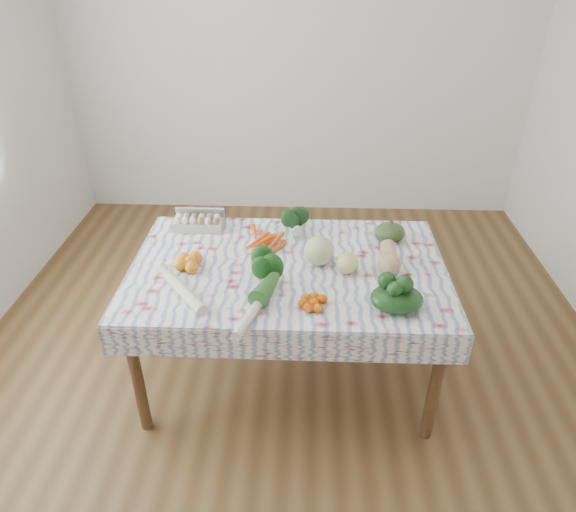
{
  "coord_description": "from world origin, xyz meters",
  "views": [
    {
      "loc": [
        0.09,
        -2.28,
        2.22
      ],
      "look_at": [
        0.0,
        0.0,
        0.82
      ],
      "focal_mm": 32.0,
      "sensor_mm": 36.0,
      "label": 1
    }
  ],
  "objects_px": {
    "dining_table": "(288,278)",
    "kabocha_squash": "(390,232)",
    "egg_carton": "(198,224)",
    "grapefruit": "(348,263)",
    "cabbage": "(319,251)",
    "butternut_squash": "(389,256)"
  },
  "relations": [
    {
      "from": "egg_carton",
      "to": "kabocha_squash",
      "type": "height_order",
      "value": "kabocha_squash"
    },
    {
      "from": "egg_carton",
      "to": "butternut_squash",
      "type": "distance_m",
      "value": 1.13
    },
    {
      "from": "dining_table",
      "to": "butternut_squash",
      "type": "xyz_separation_m",
      "value": [
        0.53,
        0.02,
        0.14
      ]
    },
    {
      "from": "dining_table",
      "to": "kabocha_squash",
      "type": "height_order",
      "value": "kabocha_squash"
    },
    {
      "from": "grapefruit",
      "to": "egg_carton",
      "type": "bearing_deg",
      "value": 153.36
    },
    {
      "from": "egg_carton",
      "to": "cabbage",
      "type": "bearing_deg",
      "value": -25.81
    },
    {
      "from": "egg_carton",
      "to": "grapefruit",
      "type": "xyz_separation_m",
      "value": [
        0.85,
        -0.43,
        0.02
      ]
    },
    {
      "from": "cabbage",
      "to": "grapefruit",
      "type": "relative_size",
      "value": 1.41
    },
    {
      "from": "egg_carton",
      "to": "kabocha_squash",
      "type": "xyz_separation_m",
      "value": [
        1.11,
        -0.09,
        0.02
      ]
    },
    {
      "from": "grapefruit",
      "to": "cabbage",
      "type": "bearing_deg",
      "value": 151.12
    },
    {
      "from": "butternut_squash",
      "to": "grapefruit",
      "type": "distance_m",
      "value": 0.23
    },
    {
      "from": "butternut_squash",
      "to": "grapefruit",
      "type": "height_order",
      "value": "butternut_squash"
    },
    {
      "from": "butternut_squash",
      "to": "dining_table",
      "type": "bearing_deg",
      "value": -172.66
    },
    {
      "from": "egg_carton",
      "to": "butternut_squash",
      "type": "relative_size",
      "value": 1.17
    },
    {
      "from": "dining_table",
      "to": "grapefruit",
      "type": "xyz_separation_m",
      "value": [
        0.31,
        -0.06,
        0.14
      ]
    },
    {
      "from": "dining_table",
      "to": "kabocha_squash",
      "type": "distance_m",
      "value": 0.65
    },
    {
      "from": "kabocha_squash",
      "to": "grapefruit",
      "type": "xyz_separation_m",
      "value": [
        -0.26,
        -0.34,
        0.0
      ]
    },
    {
      "from": "egg_carton",
      "to": "cabbage",
      "type": "height_order",
      "value": "cabbage"
    },
    {
      "from": "dining_table",
      "to": "kabocha_squash",
      "type": "relative_size",
      "value": 9.64
    },
    {
      "from": "kabocha_squash",
      "to": "grapefruit",
      "type": "bearing_deg",
      "value": -127.42
    },
    {
      "from": "cabbage",
      "to": "butternut_squash",
      "type": "distance_m",
      "value": 0.37
    },
    {
      "from": "cabbage",
      "to": "kabocha_squash",
      "type": "bearing_deg",
      "value": 32.63
    }
  ]
}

